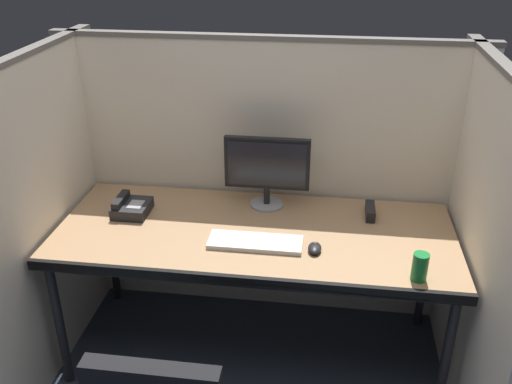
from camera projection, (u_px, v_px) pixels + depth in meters
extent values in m
cube|color=beige|center=(266.00, 184.00, 3.06)|extent=(2.20, 0.05, 1.55)
cube|color=#605B56|center=(267.00, 37.00, 2.71)|extent=(2.21, 0.06, 0.02)
cube|color=beige|center=(47.00, 220.00, 2.70)|extent=(0.05, 1.40, 1.55)
cube|color=#605B56|center=(16.00, 57.00, 2.35)|extent=(0.06, 1.41, 0.02)
cube|color=beige|center=(476.00, 250.00, 2.46)|extent=(0.05, 1.40, 1.55)
cube|color=#605B56|center=(512.00, 73.00, 2.10)|extent=(0.06, 1.41, 0.02)
cube|color=#997551|center=(255.00, 234.00, 2.69)|extent=(1.90, 0.80, 0.04)
cube|color=black|center=(242.00, 281.00, 2.35)|extent=(1.90, 0.02, 0.05)
cylinder|color=black|center=(60.00, 324.00, 2.66)|extent=(0.04, 0.04, 0.70)
cylinder|color=black|center=(446.00, 360.00, 2.44)|extent=(0.04, 0.04, 0.70)
cylinder|color=black|center=(112.00, 248.00, 3.26)|extent=(0.04, 0.04, 0.70)
cylinder|color=black|center=(425.00, 272.00, 3.05)|extent=(0.04, 0.04, 0.70)
cylinder|color=gray|center=(267.00, 204.00, 2.91)|extent=(0.17, 0.17, 0.01)
cylinder|color=black|center=(267.00, 195.00, 2.88)|extent=(0.03, 0.03, 0.09)
cube|color=black|center=(267.00, 163.00, 2.80)|extent=(0.43, 0.03, 0.27)
cube|color=black|center=(267.00, 165.00, 2.79)|extent=(0.39, 0.01, 0.23)
cube|color=silver|center=(255.00, 242.00, 2.56)|extent=(0.43, 0.15, 0.02)
ellipsoid|color=black|center=(315.00, 248.00, 2.50)|extent=(0.06, 0.10, 0.03)
cylinder|color=#59595B|center=(315.00, 244.00, 2.51)|extent=(0.01, 0.01, 0.01)
cube|color=black|center=(370.00, 211.00, 2.79)|extent=(0.04, 0.15, 0.06)
cube|color=black|center=(132.00, 208.00, 2.82)|extent=(0.17, 0.19, 0.06)
cube|color=black|center=(121.00, 200.00, 2.81)|extent=(0.04, 0.17, 0.03)
cube|color=gray|center=(136.00, 204.00, 2.80)|extent=(0.07, 0.09, 0.00)
cylinder|color=#197233|center=(420.00, 267.00, 2.29)|extent=(0.07, 0.07, 0.12)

